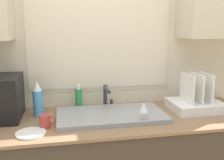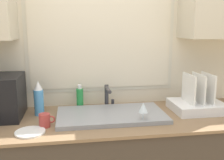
{
  "view_description": "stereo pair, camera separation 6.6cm",
  "coord_description": "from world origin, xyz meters",
  "px_view_note": "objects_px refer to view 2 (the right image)",
  "views": [
    {
      "loc": [
        -0.31,
        -1.43,
        1.57
      ],
      "look_at": [
        0.03,
        0.3,
        1.21
      ],
      "focal_mm": 42.0,
      "sensor_mm": 36.0,
      "label": 1
    },
    {
      "loc": [
        -0.25,
        -1.44,
        1.57
      ],
      "look_at": [
        0.03,
        0.3,
        1.21
      ],
      "focal_mm": 42.0,
      "sensor_mm": 36.0,
      "label": 2
    }
  ],
  "objects_px": {
    "spray_bottle": "(39,99)",
    "mug_near_sink": "(45,120)",
    "dish_rack": "(197,103)",
    "faucet": "(108,94)",
    "wine_glass": "(143,108)",
    "soap_bottle": "(80,98)"
  },
  "relations": [
    {
      "from": "spray_bottle",
      "to": "mug_near_sink",
      "type": "height_order",
      "value": "spray_bottle"
    },
    {
      "from": "dish_rack",
      "to": "faucet",
      "type": "bearing_deg",
      "value": 165.25
    },
    {
      "from": "spray_bottle",
      "to": "wine_glass",
      "type": "height_order",
      "value": "spray_bottle"
    },
    {
      "from": "spray_bottle",
      "to": "mug_near_sink",
      "type": "relative_size",
      "value": 2.47
    },
    {
      "from": "spray_bottle",
      "to": "soap_bottle",
      "type": "relative_size",
      "value": 1.35
    },
    {
      "from": "soap_bottle",
      "to": "wine_glass",
      "type": "bearing_deg",
      "value": -45.45
    },
    {
      "from": "dish_rack",
      "to": "wine_glass",
      "type": "bearing_deg",
      "value": -157.86
    },
    {
      "from": "faucet",
      "to": "dish_rack",
      "type": "bearing_deg",
      "value": -14.75
    },
    {
      "from": "mug_near_sink",
      "to": "soap_bottle",
      "type": "bearing_deg",
      "value": 57.06
    },
    {
      "from": "dish_rack",
      "to": "mug_near_sink",
      "type": "xyz_separation_m",
      "value": [
        -1.13,
        -0.16,
        -0.01
      ]
    },
    {
      "from": "faucet",
      "to": "wine_glass",
      "type": "height_order",
      "value": "faucet"
    },
    {
      "from": "faucet",
      "to": "wine_glass",
      "type": "bearing_deg",
      "value": -63.59
    },
    {
      "from": "mug_near_sink",
      "to": "spray_bottle",
      "type": "bearing_deg",
      "value": 104.04
    },
    {
      "from": "faucet",
      "to": "mug_near_sink",
      "type": "height_order",
      "value": "faucet"
    },
    {
      "from": "faucet",
      "to": "wine_glass",
      "type": "relative_size",
      "value": 1.3
    },
    {
      "from": "faucet",
      "to": "spray_bottle",
      "type": "relative_size",
      "value": 0.74
    },
    {
      "from": "spray_bottle",
      "to": "dish_rack",
      "type": "bearing_deg",
      "value": -4.38
    },
    {
      "from": "dish_rack",
      "to": "soap_bottle",
      "type": "distance_m",
      "value": 0.92
    },
    {
      "from": "faucet",
      "to": "spray_bottle",
      "type": "xyz_separation_m",
      "value": [
        -0.52,
        -0.09,
        0.01
      ]
    },
    {
      "from": "faucet",
      "to": "dish_rack",
      "type": "xyz_separation_m",
      "value": [
        0.67,
        -0.18,
        -0.05
      ]
    },
    {
      "from": "faucet",
      "to": "spray_bottle",
      "type": "bearing_deg",
      "value": -170.65
    },
    {
      "from": "dish_rack",
      "to": "spray_bottle",
      "type": "xyz_separation_m",
      "value": [
        -1.19,
        0.09,
        0.06
      ]
    }
  ]
}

